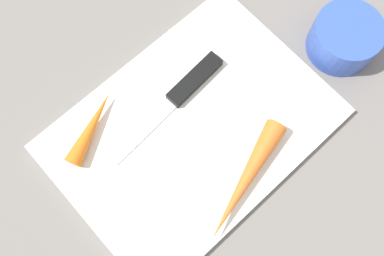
# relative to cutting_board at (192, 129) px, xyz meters

# --- Properties ---
(ground_plane) EXTENTS (1.40, 1.40, 0.00)m
(ground_plane) POSITION_rel_cutting_board_xyz_m (0.00, 0.00, -0.01)
(ground_plane) COLOR slate
(cutting_board) EXTENTS (0.36, 0.26, 0.01)m
(cutting_board) POSITION_rel_cutting_board_xyz_m (0.00, 0.00, 0.00)
(cutting_board) COLOR silver
(cutting_board) RESTS_ON ground_plane
(knife) EXTENTS (0.20, 0.03, 0.01)m
(knife) POSITION_rel_cutting_board_xyz_m (-0.03, -0.05, 0.01)
(knife) COLOR #B7B7BC
(knife) RESTS_ON cutting_board
(carrot_short) EXTENTS (0.11, 0.06, 0.02)m
(carrot_short) POSITION_rel_cutting_board_xyz_m (0.10, -0.09, 0.02)
(carrot_short) COLOR orange
(carrot_short) RESTS_ON cutting_board
(carrot_long) EXTENTS (0.17, 0.08, 0.03)m
(carrot_long) POSITION_rel_cutting_board_xyz_m (-0.00, 0.10, 0.02)
(carrot_long) COLOR orange
(carrot_long) RESTS_ON cutting_board
(small_bowl) EXTENTS (0.09, 0.09, 0.05)m
(small_bowl) POSITION_rel_cutting_board_xyz_m (-0.24, 0.05, 0.02)
(small_bowl) COLOR #3351B2
(small_bowl) RESTS_ON ground_plane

